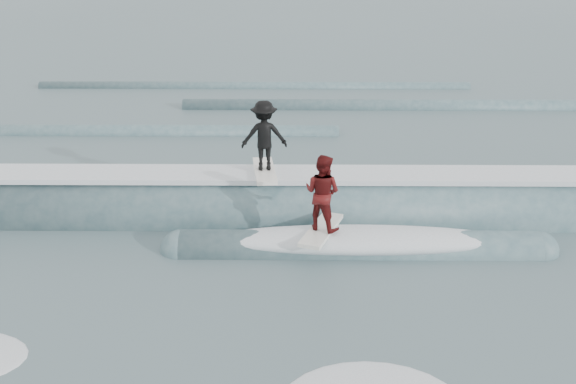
{
  "coord_description": "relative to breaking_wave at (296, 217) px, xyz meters",
  "views": [
    {
      "loc": [
        0.14,
        -10.37,
        7.52
      ],
      "look_at": [
        0.0,
        5.26,
        1.1
      ],
      "focal_mm": 40.0,
      "sensor_mm": 36.0,
      "label": 1
    }
  ],
  "objects": [
    {
      "name": "surfer_red",
      "position": [
        0.63,
        -1.93,
        1.47
      ],
      "size": [
        1.21,
        2.07,
        2.02
      ],
      "color": "white",
      "rests_on": "ground"
    },
    {
      "name": "surfer_black",
      "position": [
        -0.88,
        0.27,
        2.24
      ],
      "size": [
        1.31,
        2.05,
        2.03
      ],
      "color": "white",
      "rests_on": "ground"
    },
    {
      "name": "ground",
      "position": [
        -0.22,
        -5.99,
        -0.04
      ],
      "size": [
        160.0,
        160.0,
        0.0
      ],
      "primitive_type": "plane",
      "color": "#3F595C",
      "rests_on": "ground"
    },
    {
      "name": "far_swells",
      "position": [
        -1.03,
        11.66,
        -0.04
      ],
      "size": [
        37.2,
        8.65,
        0.8
      ],
      "color": "#3A5862",
      "rests_on": "ground"
    },
    {
      "name": "breaking_wave",
      "position": [
        0.0,
        0.0,
        0.0
      ],
      "size": [
        22.02,
        3.99,
        2.41
      ],
      "color": "#3A5862",
      "rests_on": "ground"
    }
  ]
}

